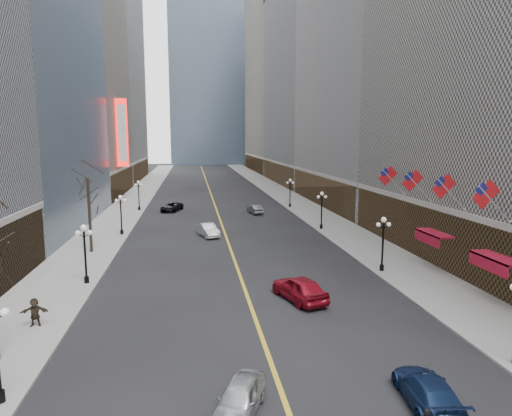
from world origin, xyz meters
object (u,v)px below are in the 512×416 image
object	(u,v)px
car_sb_mid	(300,288)
car_sb_far	(255,209)
streetlamp_west_3	(139,192)
car_nb_near	(239,399)
car_nb_mid	(208,230)
streetlamp_west_2	(121,211)
streetlamp_east_1	(383,238)
streetlamp_west_1	(85,248)
streetlamp_east_3	(290,190)
car_sb_near	(428,391)
car_nb_far	(172,207)
streetlamp_east_2	(322,206)

from	to	relation	value
car_sb_mid	car_sb_far	distance (m)	36.61
streetlamp_west_3	car_nb_near	bearing A→B (deg)	-79.71
car_nb_mid	streetlamp_west_2	bearing A→B (deg)	154.48
car_nb_near	car_nb_mid	size ratio (longest dim) A/B	0.89
streetlamp_east_1	streetlamp_west_2	world-z (taller)	same
streetlamp_west_1	streetlamp_east_3	bearing A→B (deg)	56.75
streetlamp_west_1	streetlamp_west_3	world-z (taller)	same
streetlamp_east_1	streetlamp_west_1	world-z (taller)	same
streetlamp_west_3	car_sb_mid	distance (m)	44.28
car_sb_mid	streetlamp_east_3	bearing A→B (deg)	-119.25
streetlamp_east_1	car_nb_mid	distance (m)	21.39
streetlamp_west_2	car_nb_mid	world-z (taller)	streetlamp_west_2
streetlamp_east_1	car_sb_near	xyz separation A→B (m)	(-5.98, -18.52, -2.23)
car_nb_mid	car_nb_near	bearing A→B (deg)	-105.12
streetlamp_west_1	car_nb_near	xyz separation A→B (m)	(9.80, -18.00, -2.24)
streetlamp_west_1	streetlamp_west_3	xyz separation A→B (m)	(0.00, 36.00, 0.00)
streetlamp_east_1	car_nb_mid	xyz separation A→B (m)	(-13.80, 16.20, -2.18)
car_nb_far	car_sb_near	size ratio (longest dim) A/B	1.06
car_sb_mid	streetlamp_west_1	bearing A→B (deg)	-37.75
streetlamp_east_3	streetlamp_west_2	distance (m)	29.68
streetlamp_east_2	streetlamp_west_3	size ratio (longest dim) A/B	1.00
car_sb_far	car_sb_mid	bearing A→B (deg)	76.67
car_nb_near	car_sb_far	bearing A→B (deg)	104.21
car_nb_near	car_nb_mid	distance (m)	34.20
streetlamp_west_1	car_sb_mid	size ratio (longest dim) A/B	0.90
car_sb_far	streetlamp_west_2	bearing A→B (deg)	26.86
car_nb_near	car_sb_far	distance (m)	49.60
car_sb_mid	streetlamp_west_3	bearing A→B (deg)	-87.71
streetlamp_east_1	streetlamp_east_2	world-z (taller)	same
streetlamp_east_1	car_nb_mid	world-z (taller)	streetlamp_east_1
streetlamp_west_1	car_nb_mid	distance (m)	19.06
streetlamp_east_1	car_nb_near	size ratio (longest dim) A/B	1.16
car_sb_mid	streetlamp_east_1	bearing A→B (deg)	-164.41
streetlamp_west_1	streetlamp_west_2	world-z (taller)	same
car_nb_near	streetlamp_west_2	bearing A→B (deg)	128.08
streetlamp_east_2	car_sb_mid	distance (m)	25.03
streetlamp_east_2	car_sb_mid	world-z (taller)	streetlamp_east_2
streetlamp_west_3	car_nb_mid	world-z (taller)	streetlamp_west_3
streetlamp_west_1	streetlamp_west_2	xyz separation A→B (m)	(0.00, 18.00, 0.00)
streetlamp_east_2	car_nb_near	size ratio (longest dim) A/B	1.16
streetlamp_east_2	streetlamp_west_2	size ratio (longest dim) A/B	1.00
streetlamp_east_2	streetlamp_west_2	distance (m)	23.60
streetlamp_east_1	streetlamp_east_2	size ratio (longest dim) A/B	1.00
car_sb_near	car_sb_far	bearing A→B (deg)	-83.22
streetlamp_east_2	car_nb_mid	distance (m)	14.09
streetlamp_east_3	streetlamp_west_1	bearing A→B (deg)	-123.25
streetlamp_east_1	car_nb_mid	size ratio (longest dim) A/B	1.03
streetlamp_west_3	car_nb_near	world-z (taller)	streetlamp_west_3
car_sb_near	streetlamp_west_2	bearing A→B (deg)	-57.89
car_nb_far	car_sb_mid	xyz separation A→B (m)	(10.31, -40.61, 0.18)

